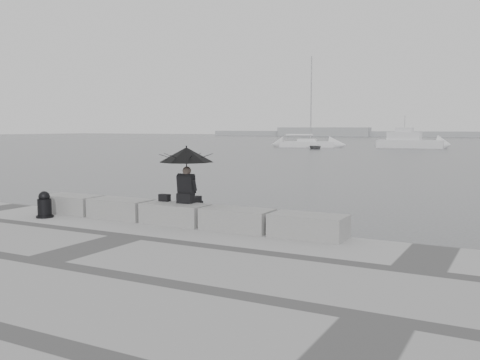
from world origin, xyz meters
The scene contains 13 objects.
ground centered at (0.00, 0.00, 0.00)m, with size 360.00×360.00×0.00m, color #414345.
stone_block_far_left centered at (-3.40, -0.45, 0.75)m, with size 1.60×0.80×0.50m, color gray.
stone_block_left centered at (-1.70, -0.45, 0.75)m, with size 1.60×0.80×0.50m, color gray.
stone_block_centre centered at (0.00, -0.45, 0.75)m, with size 1.60×0.80×0.50m, color gray.
stone_block_right centered at (1.70, -0.45, 0.75)m, with size 1.60×0.80×0.50m, color gray.
stone_block_far_right centered at (3.40, -0.45, 0.75)m, with size 1.60×0.80×0.50m, color gray.
seated_person centered at (0.17, -0.21, 2.04)m, with size 1.34×1.34×1.39m.
bag centered at (-0.48, -0.23, 1.09)m, with size 0.27×0.16×0.18m, color black.
mooring_bollard centered at (-3.50, -1.29, 0.79)m, with size 0.44×0.44×0.69m.
distant_landmass centered at (-8.14, 154.51, 0.90)m, with size 180.00×8.00×2.80m.
sailboat_left centered at (-20.36, 61.21, 0.52)m, with size 8.05×4.20×12.90m.
motor_cruiser centered at (-6.65, 64.86, 0.89)m, with size 8.78×2.86×4.50m.
dinghy centered at (-17.13, 55.73, 0.27)m, with size 3.23×1.37×0.55m, color gray.
Camera 1 is at (7.38, -10.91, 2.83)m, focal length 40.00 mm.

